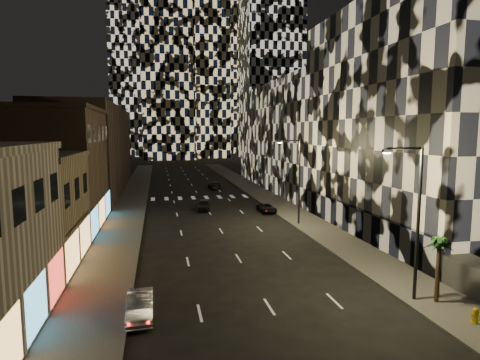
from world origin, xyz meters
name	(u,v)px	position (x,y,z in m)	size (l,w,h in m)	color
sidewalk_left	(132,199)	(-10.00, 50.00, 0.07)	(4.00, 120.00, 0.15)	#47443F
sidewalk_right	(263,195)	(10.00, 50.00, 0.07)	(4.00, 120.00, 0.15)	#47443F
curb_left	(147,199)	(-7.90, 50.00, 0.07)	(0.20, 120.00, 0.15)	#4C4C47
curb_right	(250,195)	(7.90, 50.00, 0.07)	(0.20, 120.00, 0.15)	#4C4C47
retail_tan	(5,215)	(-17.00, 21.00, 4.00)	(10.00, 10.00, 8.00)	#857050
retail_brown	(49,171)	(-17.00, 33.50, 6.00)	(10.00, 15.00, 12.00)	brown
retail_filler_left	(91,150)	(-17.00, 60.00, 7.00)	(10.00, 40.00, 14.00)	brown
midrise_right	(432,121)	(20.00, 24.50, 11.00)	(16.00, 25.00, 22.00)	#232326
midrise_base	(355,221)	(12.30, 24.50, 1.50)	(0.60, 25.00, 3.00)	#383838
midrise_filler_right	(308,137)	(20.00, 57.00, 9.00)	(16.00, 40.00, 18.00)	#232326
tower_right_mid	(271,20)	(35.00, 135.00, 50.00)	(20.00, 20.00, 100.00)	black
tower_left_back	(140,8)	(-12.00, 165.00, 60.00)	(24.00, 24.00, 120.00)	black
tower_center_low	(167,25)	(-2.00, 140.00, 47.50)	(18.00, 18.00, 95.00)	black
streetlight_near	(415,213)	(8.35, 10.00, 5.35)	(2.55, 0.25, 9.00)	black
streetlight_far	(297,175)	(8.35, 30.00, 5.35)	(2.55, 0.25, 9.00)	black
car_silver_parked	(140,306)	(-7.20, 11.15, 0.64)	(1.36, 3.90, 1.29)	#A7A8AD
car_dark_midlane	(204,205)	(-0.50, 40.06, 0.68)	(1.61, 4.01, 1.37)	black
car_dark_oncoming	(215,185)	(3.50, 58.86, 0.65)	(1.81, 4.45, 1.29)	black
car_dark_rightlane	(266,208)	(7.00, 37.23, 0.54)	(1.78, 3.86, 1.07)	black
fire_hydrant	(475,316)	(9.83, 6.69, 0.54)	(0.41, 0.39, 0.81)	gold
palm_tree	(439,248)	(9.63, 9.40, 3.34)	(1.94, 1.98, 3.87)	#47331E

